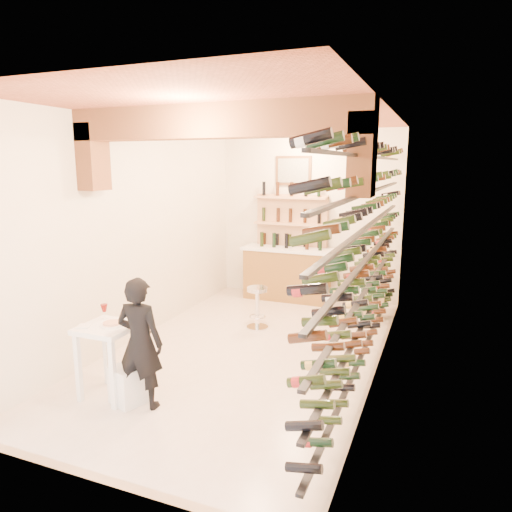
{
  "coord_description": "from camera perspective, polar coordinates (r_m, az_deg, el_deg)",
  "views": [
    {
      "loc": [
        2.39,
        -5.67,
        2.56
      ],
      "look_at": [
        0.0,
        0.3,
        1.3
      ],
      "focal_mm": 32.73,
      "sensor_mm": 36.0,
      "label": 1
    }
  ],
  "objects": [
    {
      "name": "room_shell",
      "position": [
        5.92,
        -2.03,
        8.08
      ],
      "size": [
        3.52,
        6.02,
        3.21
      ],
      "color": "silver",
      "rests_on": "ground"
    },
    {
      "name": "white_stool",
      "position": [
        5.46,
        -15.27,
        -14.89
      ],
      "size": [
        0.42,
        0.42,
        0.41
      ],
      "primitive_type": "cube",
      "rotation": [
        0.0,
        0.0,
        -0.34
      ],
      "color": "white",
      "rests_on": "ground"
    },
    {
      "name": "back_counter",
      "position": [
        8.98,
        3.8,
        -1.98
      ],
      "size": [
        1.7,
        0.62,
        1.29
      ],
      "color": "olive",
      "rests_on": "ground"
    },
    {
      "name": "wine_rack",
      "position": [
        5.82,
        13.0,
        0.79
      ],
      "size": [
        0.32,
        5.7,
        2.56
      ],
      "color": "black",
      "rests_on": "ground"
    },
    {
      "name": "crate_upper",
      "position": [
        8.08,
        13.45,
        -4.59
      ],
      "size": [
        0.58,
        0.46,
        0.3
      ],
      "primitive_type": "cube",
      "rotation": [
        0.0,
        0.0,
        0.23
      ],
      "color": "tan",
      "rests_on": "crate_lower"
    },
    {
      "name": "tasting_table",
      "position": [
        5.48,
        -17.65,
        -9.54
      ],
      "size": [
        0.57,
        0.57,
        1.0
      ],
      "rotation": [
        0.0,
        0.0,
        0.0
      ],
      "color": "white",
      "rests_on": "ground"
    },
    {
      "name": "chrome_barstool",
      "position": [
        7.41,
        0.17,
        -5.96
      ],
      "size": [
        0.35,
        0.35,
        0.67
      ],
      "rotation": [
        0.0,
        0.0,
        -0.18
      ],
      "color": "silver",
      "rests_on": "ground"
    },
    {
      "name": "crate_lower",
      "position": [
        8.16,
        13.36,
        -6.51
      ],
      "size": [
        0.53,
        0.46,
        0.27
      ],
      "primitive_type": "cube",
      "rotation": [
        0.0,
        0.0,
        0.38
      ],
      "color": "tan",
      "rests_on": "ground"
    },
    {
      "name": "back_shelving",
      "position": [
        9.08,
        4.32,
        2.25
      ],
      "size": [
        1.4,
        0.31,
        2.73
      ],
      "color": "tan",
      "rests_on": "ground"
    },
    {
      "name": "person",
      "position": [
        5.15,
        -13.98,
        -10.27
      ],
      "size": [
        0.54,
        0.37,
        1.43
      ],
      "primitive_type": "imported",
      "rotation": [
        0.0,
        0.0,
        3.2
      ],
      "color": "black",
      "rests_on": "ground"
    },
    {
      "name": "ground",
      "position": [
        6.67,
        -0.98,
        -11.5
      ],
      "size": [
        6.0,
        6.0,
        0.0
      ],
      "primitive_type": "plane",
      "color": "beige",
      "rests_on": "ground"
    }
  ]
}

